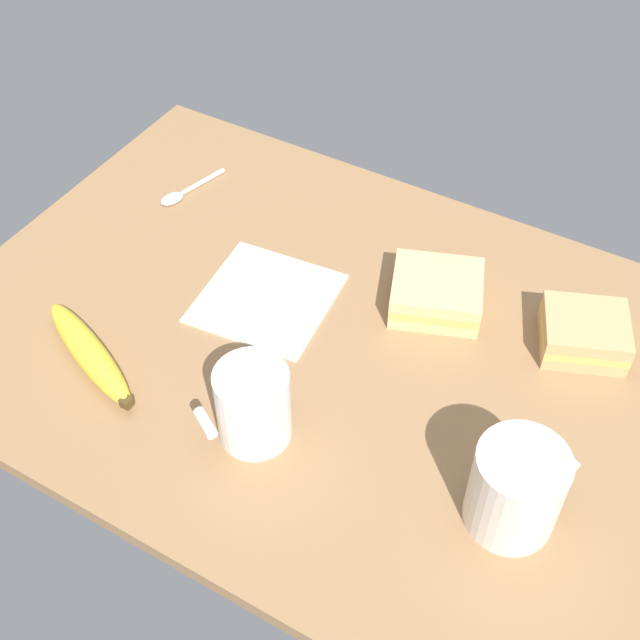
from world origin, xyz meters
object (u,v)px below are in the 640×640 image
object	(u,v)px
spoon	(183,192)
paper_napkin	(266,298)
sandwich_side	(584,333)
banana	(89,353)
coffee_mug_milky	(516,488)
sandwich_main	(436,293)
coffee_mug_black	(253,404)

from	to	relation	value
spoon	paper_napkin	world-z (taller)	spoon
sandwich_side	spoon	distance (cm)	57.90
banana	sandwich_side	bearing A→B (deg)	32.47
banana	paper_napkin	size ratio (longest dim) A/B	1.20
coffee_mug_milky	sandwich_main	distance (cm)	29.81
banana	paper_napkin	distance (cm)	22.49
sandwich_side	coffee_mug_milky	bearing A→B (deg)	-88.25
coffee_mug_milky	spoon	distance (cm)	64.08
coffee_mug_black	coffee_mug_milky	xyz separation A→B (cm)	(27.49, 3.96, 0.31)
coffee_mug_black	sandwich_side	size ratio (longest dim) A/B	0.82
coffee_mug_black	paper_napkin	world-z (taller)	coffee_mug_black
coffee_mug_milky	sandwich_side	xyz separation A→B (cm)	(-0.79, 25.67, -3.01)
coffee_mug_milky	sandwich_side	world-z (taller)	coffee_mug_milky
coffee_mug_milky	paper_napkin	xyz separation A→B (cm)	(-37.26, 13.69, -5.06)
sandwich_side	sandwich_main	bearing A→B (deg)	-171.89
coffee_mug_black	spoon	size ratio (longest dim) A/B	0.89
banana	spoon	size ratio (longest dim) A/B	1.68
coffee_mug_milky	banana	size ratio (longest dim) A/B	0.61
coffee_mug_black	coffee_mug_milky	distance (cm)	27.77
coffee_mug_black	sandwich_side	world-z (taller)	coffee_mug_black
sandwich_main	banana	world-z (taller)	sandwich_main
spoon	paper_napkin	bearing A→B (deg)	-28.60
coffee_mug_milky	sandwich_main	size ratio (longest dim) A/B	0.85
sandwich_main	banana	size ratio (longest dim) A/B	0.72
paper_napkin	coffee_mug_milky	bearing A→B (deg)	-20.18
coffee_mug_milky	spoon	bearing A→B (deg)	156.62
sandwich_side	paper_napkin	xyz separation A→B (cm)	(-36.47, -11.98, -2.05)
banana	coffee_mug_black	bearing A→B (deg)	3.28
sandwich_main	sandwich_side	xyz separation A→B (cm)	(17.75, 2.53, 0.00)
sandwich_main	sandwich_side	world-z (taller)	same
sandwich_side	paper_napkin	bearing A→B (deg)	-161.82
sandwich_main	banana	distance (cm)	41.86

